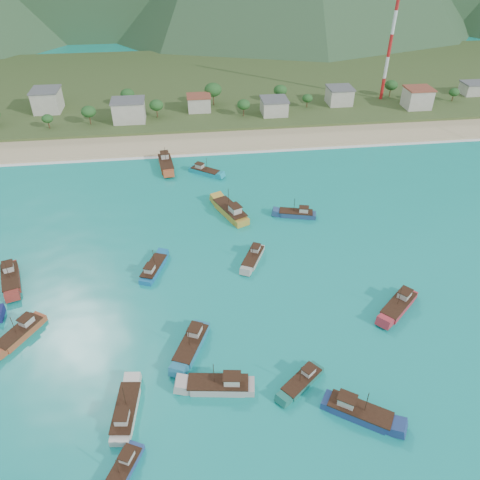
{
  "coord_description": "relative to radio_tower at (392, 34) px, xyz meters",
  "views": [
    {
      "loc": [
        -11.91,
        -65.89,
        63.64
      ],
      "look_at": [
        -1.4,
        18.0,
        3.0
      ],
      "focal_mm": 35.0,
      "sensor_mm": 36.0,
      "label": 1
    }
  ],
  "objects": [
    {
      "name": "land",
      "position": [
        -65.81,
        32.0,
        -25.43
      ],
      "size": [
        400.0,
        110.0,
        2.4
      ],
      "primitive_type": "cube",
      "color": "#385123",
      "rests_on": "ground"
    },
    {
      "name": "surf_line",
      "position": [
        -65.81,
        -38.5,
        -25.43
      ],
      "size": [
        400.0,
        2.5,
        0.08
      ],
      "primitive_type": "cube",
      "color": "white",
      "rests_on": "ground"
    },
    {
      "name": "boat_1",
      "position": [
        -83.92,
        -45.75,
        -24.53
      ],
      "size": [
        4.93,
        12.32,
        7.08
      ],
      "rotation": [
        0.0,
        0.0,
        3.26
      ],
      "color": "#AE4C27",
      "rests_on": "ground"
    },
    {
      "name": "boat_18",
      "position": [
        -115.64,
        -94.64,
        -24.66
      ],
      "size": [
        6.27,
        11.23,
        6.37
      ],
      "rotation": [
        0.0,
        0.0,
        3.45
      ],
      "color": "maroon",
      "rests_on": "ground"
    },
    {
      "name": "radio_tower",
      "position": [
        0.0,
        0.0,
        0.0
      ],
      "size": [
        1.2,
        1.2,
        47.66
      ],
      "color": "red",
      "rests_on": "ground"
    },
    {
      "name": "boat_23",
      "position": [
        -39.12,
        -112.29,
        -24.68
      ],
      "size": [
        10.01,
        9.43,
        6.28
      ],
      "rotation": [
        0.0,
        0.0,
        2.3
      ],
      "color": "#B62D39",
      "rests_on": "ground"
    },
    {
      "name": "boat_19",
      "position": [
        -89.55,
        -138.62,
        -24.93
      ],
      "size": [
        5.83,
        8.57,
        4.92
      ],
      "rotation": [
        0.0,
        0.0,
        2.69
      ],
      "color": "navy",
      "rests_on": "ground"
    },
    {
      "name": "beach",
      "position": [
        -65.81,
        -29.0,
        -25.43
      ],
      "size": [
        400.0,
        18.0,
        1.2
      ],
      "primitive_type": "cube",
      "color": "beige",
      "rests_on": "ground"
    },
    {
      "name": "boat_24",
      "position": [
        -61.68,
        -127.16,
        -24.89
      ],
      "size": [
        8.32,
        7.4,
        5.1
      ],
      "rotation": [
        0.0,
        0.0,
        2.25
      ],
      "color": "#1C6C5F",
      "rests_on": "ground"
    },
    {
      "name": "boat_8",
      "position": [
        -67.69,
        -74.59,
        -24.47
      ],
      "size": [
        8.45,
        12.99,
        7.42
      ],
      "rotation": [
        0.0,
        0.0,
        0.41
      ],
      "color": "gold",
      "rests_on": "ground"
    },
    {
      "name": "boat_3",
      "position": [
        -51.31,
        -77.38,
        -24.82
      ],
      "size": [
        9.73,
        5.02,
        5.51
      ],
      "rotation": [
        0.0,
        0.0,
        1.32
      ],
      "color": "navy",
      "rests_on": "ground"
    },
    {
      "name": "vegetation",
      "position": [
        -74.87,
        -4.41,
        -20.35
      ],
      "size": [
        273.9,
        25.45,
        8.61
      ],
      "color": "#235623",
      "rests_on": "ground"
    },
    {
      "name": "boat_5",
      "position": [
        -64.75,
        -93.68,
        -24.85
      ],
      "size": [
        6.43,
        9.31,
        5.36
      ],
      "rotation": [
        0.0,
        0.0,
        2.68
      ],
      "color": "#ADA99E",
      "rests_on": "ground"
    },
    {
      "name": "boat_17",
      "position": [
        -109.79,
        -110.56,
        -24.76
      ],
      "size": [
        7.82,
        9.92,
        5.86
      ],
      "rotation": [
        0.0,
        0.0,
        2.57
      ],
      "color": "#A54E2B",
      "rests_on": "ground"
    },
    {
      "name": "ground",
      "position": [
        -65.81,
        -108.0,
        -25.43
      ],
      "size": [
        600.0,
        600.0,
        0.0
      ],
      "primitive_type": "plane",
      "color": "#0B7F71",
      "rests_on": "ground"
    },
    {
      "name": "boat_7",
      "position": [
        -89.72,
        -129.42,
        -24.71
      ],
      "size": [
        4.23,
        10.59,
        6.09
      ],
      "rotation": [
        0.0,
        0.0,
        6.17
      ],
      "color": "beige",
      "rests_on": "ground"
    },
    {
      "name": "boat_6",
      "position": [
        -79.23,
        -117.25,
        -24.68
      ],
      "size": [
        7.19,
        11.0,
        6.28
      ],
      "rotation": [
        0.0,
        0.0,
        2.72
      ],
      "color": "teal",
      "rests_on": "ground"
    },
    {
      "name": "village",
      "position": [
        -64.62,
        -6.09,
        -20.67
      ],
      "size": [
        209.44,
        23.73,
        7.52
      ],
      "color": "beige",
      "rests_on": "ground"
    },
    {
      "name": "boat_14",
      "position": [
        -54.52,
        -133.89,
        -24.66
      ],
      "size": [
        10.77,
        8.63,
        6.38
      ],
      "rotation": [
        0.0,
        0.0,
        4.13
      ],
      "color": "navy",
      "rests_on": "ground"
    },
    {
      "name": "boat_21",
      "position": [
        -86.4,
        -94.95,
        -24.81
      ],
      "size": [
        5.95,
        9.77,
        5.55
      ],
      "rotation": [
        0.0,
        0.0,
        5.92
      ],
      "color": "#1767A1",
      "rests_on": "ground"
    },
    {
      "name": "boat_13",
      "position": [
        -75.1,
        -126.48,
        -24.64
      ],
      "size": [
        11.3,
        4.74,
        6.47
      ],
      "rotation": [
        0.0,
        0.0,
        1.43
      ],
      "color": "#B6ABA5",
      "rests_on": "ground"
    },
    {
      "name": "boat_15",
      "position": [
        -72.72,
        -51.6,
        -24.8
      ],
      "size": [
        9.29,
        7.97,
        5.62
      ],
      "rotation": [
        0.0,
        0.0,
        4.07
      ],
      "color": "#169EB4",
      "rests_on": "ground"
    }
  ]
}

